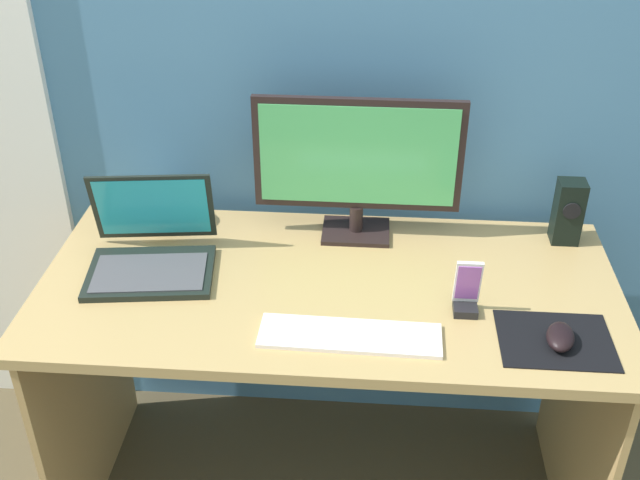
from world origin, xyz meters
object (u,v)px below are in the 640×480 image
object	(u,v)px
monitor	(358,163)
keyboard_external	(350,336)
laptop	(151,250)
fishbowl	(160,202)
mouse	(560,337)
phone_in_dock	(467,294)
speaker_right	(568,212)

from	to	relation	value
monitor	keyboard_external	xyz separation A→B (m)	(0.00, -0.44, -0.21)
monitor	keyboard_external	world-z (taller)	monitor
laptop	fishbowl	size ratio (longest dim) A/B	2.40
laptop	fishbowl	world-z (taller)	laptop
mouse	keyboard_external	bearing A→B (deg)	-166.71
laptop	fishbowl	xyz separation A→B (m)	(-0.03, 0.21, 0.02)
monitor	mouse	bearing A→B (deg)	-43.11
mouse	phone_in_dock	xyz separation A→B (m)	(-0.20, 0.11, 0.03)
speaker_right	laptop	xyz separation A→B (m)	(-1.06, -0.20, -0.04)
monitor	speaker_right	size ratio (longest dim) A/B	3.06
keyboard_external	monitor	bearing A→B (deg)	91.74
mouse	monitor	bearing A→B (deg)	148.71
laptop	keyboard_external	size ratio (longest dim) A/B	0.84
mouse	laptop	bearing A→B (deg)	178.10
phone_in_dock	laptop	bearing A→B (deg)	170.37
laptop	keyboard_external	distance (m)	0.57
speaker_right	keyboard_external	bearing A→B (deg)	-140.49
keyboard_external	phone_in_dock	bearing A→B (deg)	25.39
fishbowl	keyboard_external	world-z (taller)	fishbowl
laptop	phone_in_dock	size ratio (longest dim) A/B	2.44
fishbowl	keyboard_external	bearing A→B (deg)	-40.22
fishbowl	mouse	distance (m)	1.09
monitor	speaker_right	world-z (taller)	monitor
monitor	speaker_right	xyz separation A→B (m)	(0.55, 0.01, -0.12)
keyboard_external	mouse	xyz separation A→B (m)	(0.46, 0.01, 0.02)
monitor	keyboard_external	size ratio (longest dim) A/B	1.33
speaker_right	mouse	bearing A→B (deg)	-101.51
speaker_right	mouse	world-z (taller)	speaker_right
keyboard_external	phone_in_dock	size ratio (longest dim) A/B	2.91
fishbowl	phone_in_dock	distance (m)	0.87
laptop	mouse	size ratio (longest dim) A/B	3.39
keyboard_external	mouse	world-z (taller)	mouse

